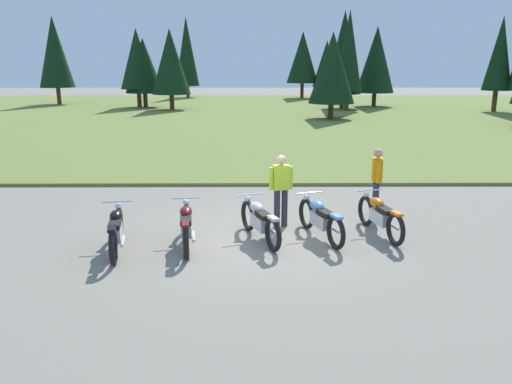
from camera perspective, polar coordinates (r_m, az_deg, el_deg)
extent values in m
plane|color=gray|center=(10.81, 0.02, -5.42)|extent=(140.00, 140.00, 0.00)
cube|color=olive|center=(37.18, -0.32, 8.77)|extent=(80.00, 44.00, 0.10)
cylinder|color=#47331E|center=(54.13, 7.87, 11.02)|extent=(0.36, 0.36, 1.30)
cone|color=black|center=(54.05, 7.98, 14.18)|extent=(2.78, 2.78, 4.67)
cylinder|color=#47331E|center=(41.17, -9.48, 9.96)|extent=(0.36, 0.36, 1.30)
cone|color=black|center=(41.06, -9.67, 14.34)|extent=(3.04, 3.04, 5.00)
cylinder|color=#47331E|center=(40.50, 10.20, 10.08)|extent=(0.36, 0.36, 1.61)
cone|color=black|center=(40.41, 10.45, 15.46)|extent=(2.16, 2.16, 5.99)
cylinder|color=#47331E|center=(45.01, 13.20, 10.10)|extent=(0.36, 0.36, 1.25)
cone|color=black|center=(44.91, 13.44, 14.35)|extent=(3.19, 3.19, 5.43)
cylinder|color=#47331E|center=(34.12, 8.45, 8.97)|extent=(0.36, 0.36, 1.12)
cone|color=black|center=(33.98, 8.62, 13.72)|extent=(3.03, 3.03, 4.53)
cylinder|color=#47331E|center=(42.20, 9.68, 10.03)|extent=(0.36, 0.36, 1.27)
cone|color=black|center=(42.10, 9.90, 15.28)|extent=(2.97, 2.97, 6.45)
cylinder|color=#47331E|center=(43.28, 25.37, 9.24)|extent=(0.36, 0.36, 1.67)
cone|color=black|center=(43.19, 25.88, 13.93)|extent=(2.15, 2.15, 5.44)
cylinder|color=#47331E|center=(43.93, -12.39, 10.07)|extent=(0.36, 0.36, 1.28)
cone|color=black|center=(43.83, -12.60, 13.79)|extent=(3.15, 3.15, 4.42)
cylinder|color=#47331E|center=(49.31, -21.40, 10.04)|extent=(0.36, 0.36, 1.59)
cone|color=black|center=(49.24, -21.82, 14.50)|extent=(3.01, 3.01, 6.11)
cylinder|color=#47331E|center=(54.68, 5.22, 11.32)|extent=(0.36, 0.36, 1.67)
cone|color=black|center=(54.61, 5.31, 14.93)|extent=(3.32, 3.32, 5.23)
cylinder|color=#47331E|center=(43.85, -13.06, 10.25)|extent=(0.36, 0.36, 1.61)
cone|color=black|center=(43.76, -13.31, 14.46)|extent=(2.85, 2.85, 4.84)
cylinder|color=#47331E|center=(56.00, -7.70, 11.14)|extent=(0.36, 0.36, 1.32)
cone|color=black|center=(55.94, -7.85, 15.47)|extent=(2.53, 2.53, 7.13)
torus|color=black|center=(11.12, -15.19, -3.46)|extent=(0.22, 0.71, 0.70)
torus|color=black|center=(9.80, -15.86, -5.93)|extent=(0.22, 0.71, 0.70)
cube|color=silver|center=(10.45, -15.52, -4.36)|extent=(0.30, 0.66, 0.28)
ellipsoid|color=black|center=(10.53, -15.54, -2.60)|extent=(0.34, 0.52, 0.22)
cube|color=black|center=(10.17, -15.71, -3.57)|extent=(0.30, 0.51, 0.10)
cube|color=black|center=(9.69, -16.00, -4.04)|extent=(0.19, 0.34, 0.06)
cylinder|color=silver|center=(10.89, -15.41, -1.06)|extent=(0.62, 0.14, 0.03)
sphere|color=silver|center=(11.04, -15.31, -1.55)|extent=(0.14, 0.14, 0.14)
cylinder|color=silver|center=(10.18, -14.85, -5.40)|extent=(0.16, 0.55, 0.07)
torus|color=black|center=(11.11, -7.83, -3.09)|extent=(0.18, 0.71, 0.70)
torus|color=black|center=(9.79, -7.92, -5.54)|extent=(0.18, 0.71, 0.70)
cube|color=silver|center=(10.43, -7.88, -3.98)|extent=(0.27, 0.66, 0.28)
ellipsoid|color=maroon|center=(10.52, -7.92, -2.22)|extent=(0.31, 0.51, 0.22)
cube|color=black|center=(10.16, -7.94, -3.19)|extent=(0.27, 0.50, 0.10)
cube|color=maroon|center=(9.68, -7.99, -3.64)|extent=(0.18, 0.33, 0.06)
cylinder|color=silver|center=(10.88, -7.93, -0.69)|extent=(0.62, 0.10, 0.03)
sphere|color=silver|center=(11.03, -7.90, -1.18)|extent=(0.14, 0.14, 0.14)
cylinder|color=silver|center=(10.18, -7.09, -5.02)|extent=(0.13, 0.55, 0.07)
torus|color=black|center=(11.29, -0.91, -2.68)|extent=(0.35, 0.69, 0.70)
torus|color=black|center=(10.06, 1.94, -4.85)|extent=(0.35, 0.69, 0.70)
cube|color=silver|center=(10.65, 0.43, -3.45)|extent=(0.42, 0.67, 0.28)
ellipsoid|color=#B7B7BC|center=(10.73, 0.07, -1.75)|extent=(0.42, 0.54, 0.22)
cube|color=black|center=(10.39, 0.89, -2.64)|extent=(0.38, 0.53, 0.10)
cube|color=#B7B7BC|center=(9.95, 1.95, -3.00)|extent=(0.25, 0.35, 0.06)
cylinder|color=silver|center=(11.06, -0.74, -0.30)|extent=(0.59, 0.25, 0.03)
sphere|color=silver|center=(11.20, -0.96, -0.80)|extent=(0.14, 0.14, 0.14)
cylinder|color=silver|center=(10.47, 1.76, -4.35)|extent=(0.26, 0.54, 0.07)
torus|color=black|center=(11.49, 5.74, -2.45)|extent=(0.32, 0.69, 0.70)
torus|color=black|center=(10.30, 9.02, -4.56)|extent=(0.32, 0.69, 0.70)
cube|color=silver|center=(10.87, 7.30, -3.20)|extent=(0.40, 0.67, 0.28)
ellipsoid|color=#598CC6|center=(10.95, 6.92, -1.54)|extent=(0.40, 0.54, 0.22)
cube|color=black|center=(10.62, 7.86, -2.40)|extent=(0.36, 0.53, 0.10)
cube|color=#598CC6|center=(10.19, 9.10, -2.75)|extent=(0.24, 0.35, 0.06)
cylinder|color=silver|center=(11.26, 6.01, -0.11)|extent=(0.60, 0.23, 0.03)
sphere|color=silver|center=(11.40, 5.74, -0.60)|extent=(0.14, 0.14, 0.14)
cylinder|color=silver|center=(10.71, 8.67, -4.08)|extent=(0.24, 0.54, 0.07)
torus|color=black|center=(11.94, 12.31, -2.07)|extent=(0.25, 0.70, 0.70)
torus|color=black|center=(10.76, 15.51, -4.09)|extent=(0.25, 0.70, 0.70)
cube|color=silver|center=(11.33, 13.84, -2.79)|extent=(0.34, 0.67, 0.28)
ellipsoid|color=orange|center=(11.40, 13.52, -1.19)|extent=(0.36, 0.53, 0.22)
cube|color=black|center=(11.08, 14.42, -2.02)|extent=(0.32, 0.52, 0.10)
cube|color=orange|center=(10.66, 15.63, -2.36)|extent=(0.21, 0.34, 0.06)
cylinder|color=silver|center=(11.72, 12.65, 0.19)|extent=(0.61, 0.17, 0.03)
sphere|color=silver|center=(11.86, 12.37, -0.28)|extent=(0.14, 0.14, 0.14)
cylinder|color=silver|center=(11.17, 15.15, -3.65)|extent=(0.19, 0.55, 0.07)
cylinder|color=#2D2D38|center=(12.64, 13.41, -0.79)|extent=(0.14, 0.14, 0.88)
cylinder|color=#2D2D38|center=(12.82, 13.33, -0.58)|extent=(0.14, 0.14, 0.88)
cube|color=orange|center=(12.57, 13.55, 2.49)|extent=(0.27, 0.39, 0.56)
sphere|color=tan|center=(12.49, 13.66, 4.28)|extent=(0.22, 0.22, 0.22)
cylinder|color=orange|center=(12.35, 13.65, 2.18)|extent=(0.09, 0.09, 0.52)
cylinder|color=orange|center=(12.80, 13.45, 2.61)|extent=(0.09, 0.09, 0.52)
cylinder|color=#2D2D38|center=(11.55, 2.38, -1.84)|extent=(0.14, 0.14, 0.88)
cylinder|color=#2D2D38|center=(11.60, 3.24, -1.78)|extent=(0.14, 0.14, 0.88)
cube|color=#C6E52D|center=(11.39, 2.86, 1.67)|extent=(0.40, 0.29, 0.56)
sphere|color=beige|center=(11.31, 2.88, 3.65)|extent=(0.22, 0.22, 0.22)
cylinder|color=#C6E52D|center=(11.34, 1.74, 1.52)|extent=(0.09, 0.09, 0.52)
cylinder|color=#C6E52D|center=(11.46, 3.96, 1.63)|extent=(0.09, 0.09, 0.52)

